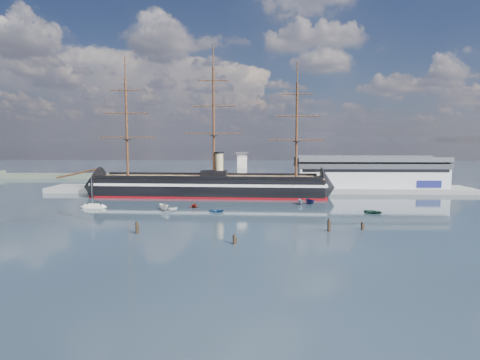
{
  "coord_description": "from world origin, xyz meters",
  "views": [
    {
      "loc": [
        7.05,
        -95.78,
        22.07
      ],
      "look_at": [
        3.21,
        35.0,
        9.0
      ],
      "focal_mm": 30.0,
      "sensor_mm": 36.0,
      "label": 1
    }
  ],
  "objects": [
    {
      "name": "piling_far_right",
      "position": [
        34.3,
        2.05,
        0.0
      ],
      "size": [
        0.64,
        0.64,
        2.66
      ],
      "primitive_type": "cylinder",
      "color": "black",
      "rests_on": "ground"
    },
    {
      "name": "quay_tower",
      "position": [
        3.0,
        73.0,
        9.75
      ],
      "size": [
        5.0,
        5.0,
        15.0
      ],
      "color": "silver",
      "rests_on": "ground"
    },
    {
      "name": "motorboat_f",
      "position": [
        27.32,
        41.9,
        0.0
      ],
      "size": [
        5.78,
        4.28,
        2.19
      ],
      "primitive_type": "imported",
      "rotation": [
        0.0,
        0.0,
        0.47
      ],
      "color": "navy",
      "rests_on": "ground"
    },
    {
      "name": "motorboat_g",
      "position": [
        -17.59,
        27.33,
        0.0
      ],
      "size": [
        1.98,
        3.58,
        1.36
      ],
      "primitive_type": "imported",
      "rotation": [
        0.0,
        0.0,
        1.8
      ],
      "color": "white",
      "rests_on": "ground"
    },
    {
      "name": "motorboat_a",
      "position": [
        -20.51,
        28.03,
        0.0
      ],
      "size": [
        6.8,
        5.57,
        2.62
      ],
      "primitive_type": "imported",
      "rotation": [
        0.0,
        0.0,
        0.57
      ],
      "color": "silver",
      "rests_on": "ground"
    },
    {
      "name": "sailboat",
      "position": [
        -44.32,
        31.37,
        0.66
      ],
      "size": [
        6.51,
        2.08,
        10.32
      ],
      "rotation": [
        0.0,
        0.0,
        -0.03
      ],
      "color": "beige",
      "rests_on": "ground"
    },
    {
      "name": "piling_near_left",
      "position": [
        -20.16,
        -3.34,
        0.0
      ],
      "size": [
        0.64,
        0.64,
        3.56
      ],
      "primitive_type": "cylinder",
      "color": "black",
      "rests_on": "ground"
    },
    {
      "name": "motorboat_c",
      "position": [
        23.98,
        41.48,
        0.0
      ],
      "size": [
        5.53,
        2.63,
        2.13
      ],
      "primitive_type": "imported",
      "rotation": [
        0.0,
        0.0,
        -0.13
      ],
      "color": "gray",
      "rests_on": "ground"
    },
    {
      "name": "warship",
      "position": [
        -11.43,
        60.0,
        4.04
      ],
      "size": [
        113.24,
        20.45,
        53.94
      ],
      "rotation": [
        0.0,
        0.0,
        -0.05
      ],
      "color": "black",
      "rests_on": "ground"
    },
    {
      "name": "piling_near_right",
      "position": [
        25.75,
        0.35,
        0.0
      ],
      "size": [
        0.64,
        0.64,
        3.79
      ],
      "primitive_type": "cylinder",
      "color": "black",
      "rests_on": "ground"
    },
    {
      "name": "motorboat_b",
      "position": [
        -3.62,
        25.65,
        0.0
      ],
      "size": [
        1.61,
        2.99,
        1.32
      ],
      "primitive_type": "imported",
      "rotation": [
        0.0,
        0.0,
        1.4
      ],
      "color": "navy",
      "rests_on": "ground"
    },
    {
      "name": "ground",
      "position": [
        0.0,
        40.0,
        0.0
      ],
      "size": [
        600.0,
        600.0,
        0.0
      ],
      "primitive_type": "plane",
      "color": "#1B222B",
      "rests_on": "ground"
    },
    {
      "name": "motorboat_e",
      "position": [
        43.8,
        24.67,
        0.0
      ],
      "size": [
        2.86,
        3.57,
        1.57
      ],
      "primitive_type": "imported",
      "rotation": [
        0.0,
        0.0,
        1.04
      ],
      "color": "#193B2B",
      "rests_on": "ground"
    },
    {
      "name": "quay",
      "position": [
        10.0,
        76.0,
        0.0
      ],
      "size": [
        180.0,
        18.0,
        2.0
      ],
      "primitive_type": "cube",
      "color": "slate",
      "rests_on": "ground"
    },
    {
      "name": "piling_near_mid",
      "position": [
        3.36,
        -12.38,
        0.0
      ],
      "size": [
        0.64,
        0.64,
        2.75
      ],
      "primitive_type": "cylinder",
      "color": "black",
      "rests_on": "ground"
    },
    {
      "name": "shoreline",
      "position": [
        -139.23,
        135.0,
        1.45
      ],
      "size": [
        120.0,
        10.0,
        4.0
      ],
      "color": "#3F4C38",
      "rests_on": "ground"
    },
    {
      "name": "warehouse",
      "position": [
        58.0,
        80.0,
        7.98
      ],
      "size": [
        63.0,
        21.0,
        11.6
      ],
      "color": "#B7BABC",
      "rests_on": "ground"
    },
    {
      "name": "motorboat_d",
      "position": [
        -11.73,
        33.35,
        0.0
      ],
      "size": [
        6.41,
        5.41,
        2.19
      ],
      "primitive_type": "imported",
      "rotation": [
        0.0,
        0.0,
        0.57
      ],
      "color": "maroon",
      "rests_on": "ground"
    }
  ]
}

